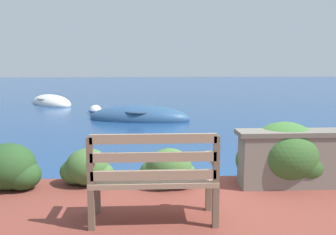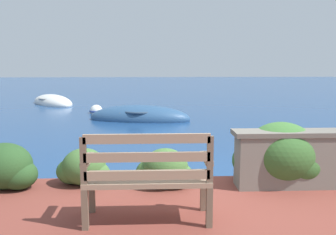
# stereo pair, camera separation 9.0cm
# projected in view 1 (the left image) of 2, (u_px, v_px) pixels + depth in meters

# --- Properties ---
(ground_plane) EXTENTS (80.00, 80.00, 0.00)m
(ground_plane) POSITION_uv_depth(u_px,v_px,m) (226.00, 191.00, 5.28)
(ground_plane) COLOR navy
(park_bench) EXTENTS (1.26, 0.48, 0.93)m
(park_bench) POSITION_uv_depth(u_px,v_px,m) (154.00, 175.00, 3.68)
(park_bench) COLOR brown
(park_bench) RESTS_ON patio_terrace
(stone_wall) EXTENTS (2.19, 0.39, 0.73)m
(stone_wall) POSITION_uv_depth(u_px,v_px,m) (321.00, 158.00, 4.79)
(stone_wall) COLOR slate
(stone_wall) RESTS_ON patio_terrace
(hedge_clump_far_left) EXTENTS (0.86, 0.62, 0.58)m
(hedge_clump_far_left) POSITION_uv_depth(u_px,v_px,m) (8.00, 169.00, 4.69)
(hedge_clump_far_left) COLOR #284C23
(hedge_clump_far_left) RESTS_ON patio_terrace
(hedge_clump_left) EXTENTS (0.71, 0.51, 0.48)m
(hedge_clump_left) POSITION_uv_depth(u_px,v_px,m) (87.00, 169.00, 4.85)
(hedge_clump_left) COLOR #426B33
(hedge_clump_left) RESTS_ON patio_terrace
(hedge_clump_centre) EXTENTS (0.73, 0.53, 0.50)m
(hedge_clump_centre) POSITION_uv_depth(u_px,v_px,m) (169.00, 170.00, 4.77)
(hedge_clump_centre) COLOR #426B33
(hedge_clump_centre) RESTS_ON patio_terrace
(hedge_clump_right) EXTENTS (1.20, 0.86, 0.81)m
(hedge_clump_right) POSITION_uv_depth(u_px,v_px,m) (283.00, 157.00, 4.92)
(hedge_clump_right) COLOR #38662D
(hedge_clump_right) RESTS_ON patio_terrace
(rowboat_nearest) EXTENTS (3.33, 1.70, 0.83)m
(rowboat_nearest) POSITION_uv_depth(u_px,v_px,m) (139.00, 118.00, 11.66)
(rowboat_nearest) COLOR #2D517A
(rowboat_nearest) RESTS_ON ground_plane
(rowboat_mid) EXTENTS (2.70, 3.00, 0.73)m
(rowboat_mid) POSITION_uv_depth(u_px,v_px,m) (51.00, 103.00, 16.06)
(rowboat_mid) COLOR silver
(rowboat_mid) RESTS_ON ground_plane
(mooring_buoy) EXTENTS (0.49, 0.49, 0.45)m
(mooring_buoy) POSITION_uv_depth(u_px,v_px,m) (96.00, 111.00, 13.24)
(mooring_buoy) COLOR white
(mooring_buoy) RESTS_ON ground_plane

